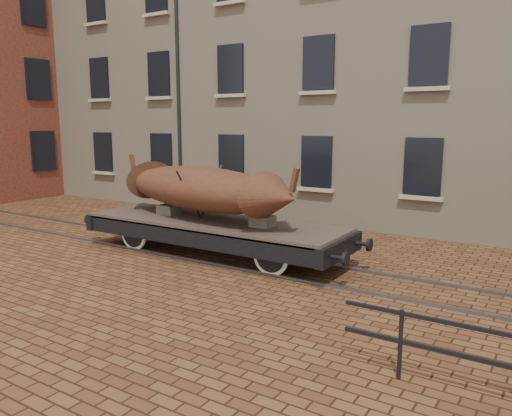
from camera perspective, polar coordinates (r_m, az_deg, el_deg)
The scene contains 4 objects.
ground at distance 11.83m, azimuth 7.25°, elevation -7.49°, with size 90.00×90.00×0.00m, color #4F2C17.
rail_track at distance 11.83m, azimuth 7.25°, elevation -7.35°, with size 30.00×1.52×0.06m.
flatcar_wagon at distance 13.21m, azimuth -4.93°, elevation -2.19°, with size 8.13×2.21×1.23m.
iron_boat at distance 13.28m, azimuth -6.34°, elevation 2.27°, with size 6.56×2.87×1.58m.
Camera 1 is at (4.76, -10.25, 3.50)m, focal length 35.00 mm.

